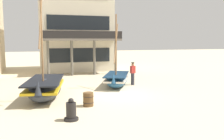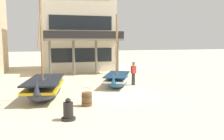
{
  "view_description": "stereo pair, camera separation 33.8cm",
  "coord_description": "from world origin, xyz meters",
  "px_view_note": "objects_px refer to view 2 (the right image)",
  "views": [
    {
      "loc": [
        -4.73,
        -14.02,
        3.32
      ],
      "look_at": [
        0.0,
        1.0,
        1.4
      ],
      "focal_mm": 39.75,
      "sensor_mm": 36.0,
      "label": 1
    },
    {
      "loc": [
        -4.41,
        -14.12,
        3.32
      ],
      "look_at": [
        0.0,
        1.0,
        1.4
      ],
      "focal_mm": 39.75,
      "sensor_mm": 36.0,
      "label": 2
    }
  ],
  "objects_px": {
    "fisherman_by_hull": "(133,74)",
    "harbor_building_main": "(77,25)",
    "fishing_boat_centre_large": "(117,79)",
    "capstan_winch": "(68,111)",
    "wooden_barrel": "(87,99)",
    "fishing_boat_near_left": "(45,87)"
  },
  "relations": [
    {
      "from": "fishing_boat_centre_large",
      "to": "harbor_building_main",
      "type": "bearing_deg",
      "value": 95.88
    },
    {
      "from": "fishing_boat_near_left",
      "to": "wooden_barrel",
      "type": "relative_size",
      "value": 9.4
    },
    {
      "from": "fishing_boat_near_left",
      "to": "wooden_barrel",
      "type": "height_order",
      "value": "fishing_boat_near_left"
    },
    {
      "from": "fishing_boat_centre_large",
      "to": "harbor_building_main",
      "type": "relative_size",
      "value": 0.5
    },
    {
      "from": "fishing_boat_near_left",
      "to": "fisherman_by_hull",
      "type": "relative_size",
      "value": 3.9
    },
    {
      "from": "fishing_boat_near_left",
      "to": "fishing_boat_centre_large",
      "type": "distance_m",
      "value": 5.53
    },
    {
      "from": "fishing_boat_centre_large",
      "to": "fisherman_by_hull",
      "type": "distance_m",
      "value": 1.38
    },
    {
      "from": "capstan_winch",
      "to": "harbor_building_main",
      "type": "relative_size",
      "value": 0.09
    },
    {
      "from": "fisherman_by_hull",
      "to": "harbor_building_main",
      "type": "xyz_separation_m",
      "value": [
        -2.49,
        11.09,
        4.17
      ]
    },
    {
      "from": "capstan_winch",
      "to": "wooden_barrel",
      "type": "bearing_deg",
      "value": 59.76
    },
    {
      "from": "fishing_boat_centre_large",
      "to": "fisherman_by_hull",
      "type": "bearing_deg",
      "value": 10.05
    },
    {
      "from": "wooden_barrel",
      "to": "fisherman_by_hull",
      "type": "bearing_deg",
      "value": 47.85
    },
    {
      "from": "fishing_boat_near_left",
      "to": "fishing_boat_centre_large",
      "type": "xyz_separation_m",
      "value": [
        5.06,
        2.25,
        -0.1
      ]
    },
    {
      "from": "fishing_boat_near_left",
      "to": "fisherman_by_hull",
      "type": "height_order",
      "value": "fishing_boat_near_left"
    },
    {
      "from": "fishing_boat_centre_large",
      "to": "wooden_barrel",
      "type": "height_order",
      "value": "fishing_boat_centre_large"
    },
    {
      "from": "fishing_boat_near_left",
      "to": "harbor_building_main",
      "type": "height_order",
      "value": "harbor_building_main"
    },
    {
      "from": "fishing_boat_near_left",
      "to": "harbor_building_main",
      "type": "distance_m",
      "value": 14.78
    },
    {
      "from": "fishing_boat_centre_large",
      "to": "capstan_winch",
      "type": "xyz_separation_m",
      "value": [
        -4.2,
        -6.56,
        -0.15
      ]
    },
    {
      "from": "fisherman_by_hull",
      "to": "wooden_barrel",
      "type": "bearing_deg",
      "value": -132.15
    },
    {
      "from": "fishing_boat_near_left",
      "to": "wooden_barrel",
      "type": "bearing_deg",
      "value": -49.73
    },
    {
      "from": "capstan_winch",
      "to": "wooden_barrel",
      "type": "distance_m",
      "value": 2.27
    },
    {
      "from": "fishing_boat_centre_large",
      "to": "capstan_winch",
      "type": "height_order",
      "value": "fishing_boat_centre_large"
    }
  ]
}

